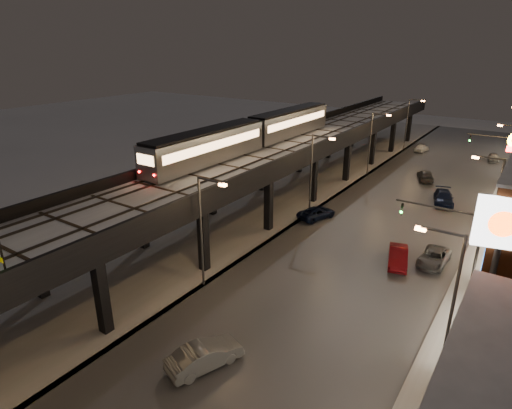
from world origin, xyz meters
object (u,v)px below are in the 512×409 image
Objects in this scene: subway_train at (254,132)px; car_mid_dark at (425,176)px; car_onc_dark at (434,258)px; car_onc_white at (444,198)px; car_onc_silver at (398,257)px; car_far_white at (422,148)px; car_onc_red at (494,158)px; car_mid_silver at (317,213)px; sign_citgo at (497,252)px; car_near_white at (205,356)px.

car_mid_dark is (15.36, 19.67, -7.57)m from subway_train.
car_onc_white is at bearing 100.65° from car_onc_dark.
car_onc_silver is 3.10m from car_onc_dark.
car_onc_red is (11.27, -0.35, -0.01)m from car_far_white.
car_onc_silver is (10.42, -5.39, 0.10)m from car_mid_silver.
car_mid_dark is 1.06× the size of car_onc_silver.
car_mid_silver is 37.54m from car_far_white.
car_onc_white reaches higher than car_onc_red.
car_mid_dark is 0.40× the size of sign_citgo.
subway_train is 6.52× the size of car_onc_white.
car_onc_dark is (8.22, 20.54, -0.13)m from car_near_white.
car_near_white is at bearing -113.80° from car_onc_white.
car_onc_silver is at bearing -18.57° from subway_train.
car_mid_dark is at bearing -72.26° from car_near_white.
car_onc_silver is (19.46, -6.54, -7.53)m from subway_train.
car_mid_dark is at bearing 111.94° from car_far_white.
sign_citgo is at bearing -91.26° from car_onc_white.
sign_citgo reaches higher than car_mid_dark.
subway_train reaches higher than car_onc_silver.
car_onc_white is (-2.55, 16.06, 0.10)m from car_onc_dark.
car_onc_red is (6.56, 16.33, -0.02)m from car_mid_dark.
car_onc_red is at bearing -77.81° from car_near_white.
subway_train is at bearing 169.35° from car_onc_dark.
sign_citgo is (11.64, -39.16, 8.26)m from car_mid_dark.
car_onc_white is 24.86m from car_onc_red.
car_mid_dark is 9.35m from car_onc_white.
car_onc_silver is (8.81, -42.89, 0.07)m from car_far_white.
sign_citgo is (16.34, -55.85, 8.27)m from car_far_white.
car_mid_dark is 0.92× the size of car_onc_white.
car_onc_dark is at bearing -176.56° from car_mid_silver.
car_near_white reaches higher than car_far_white.
car_near_white is (13.81, -25.34, -7.49)m from subway_train.
car_near_white is at bearing 68.06° from car_mid_dark.
subway_train is 33.31m from sign_citgo.
car_near_white is 61.77m from car_far_white.
car_near_white is 0.40× the size of sign_citgo.
sign_citgo is at bearing 86.59° from car_mid_dark.
car_onc_red reaches higher than car_onc_dark.
car_far_white reaches higher than car_mid_silver.
car_far_white is 0.33× the size of sign_citgo.
car_far_white is 11.28m from car_onc_red.
car_onc_white reaches higher than car_mid_dark.
car_near_white is at bearing -61.42° from subway_train.
car_onc_red is at bearing 70.50° from car_onc_silver.
car_onc_silver is at bearing -105.04° from car_onc_white.
car_near_white reaches higher than car_mid_silver.
subway_train is 42.83m from car_onc_red.
sign_citgo reaches higher than car_onc_white.
sign_citgo reaches higher than car_onc_red.
car_mid_silver is at bearing 93.71° from car_far_white.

